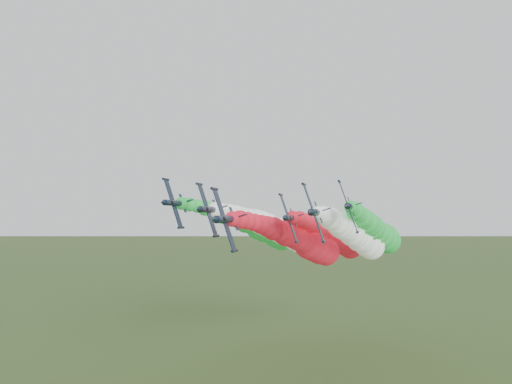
% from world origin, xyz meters
% --- Properties ---
extents(jet_lead, '(14.75, 82.94, 19.48)m').
position_xyz_m(jet_lead, '(-1.56, 48.28, 35.52)').
color(jet_lead, black).
rests_on(jet_lead, ground).
extents(jet_inner_left, '(14.92, 83.11, 19.65)m').
position_xyz_m(jet_inner_left, '(-9.46, 59.83, 37.58)').
color(jet_inner_left, black).
rests_on(jet_inner_left, ground).
extents(jet_inner_right, '(14.69, 82.88, 19.42)m').
position_xyz_m(jet_inner_right, '(11.04, 55.28, 37.16)').
color(jet_inner_right, black).
rests_on(jet_inner_right, ground).
extents(jet_outer_left, '(14.97, 83.16, 19.70)m').
position_xyz_m(jet_outer_left, '(-18.32, 66.48, 38.68)').
color(jet_outer_left, black).
rests_on(jet_outer_left, ground).
extents(jet_outer_right, '(14.91, 83.10, 19.64)m').
position_xyz_m(jet_outer_right, '(16.59, 70.33, 37.94)').
color(jet_outer_right, black).
rests_on(jet_outer_right, ground).
extents(jet_trail, '(14.95, 83.14, 19.68)m').
position_xyz_m(jet_trail, '(3.94, 74.07, 35.77)').
color(jet_trail, black).
rests_on(jet_trail, ground).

